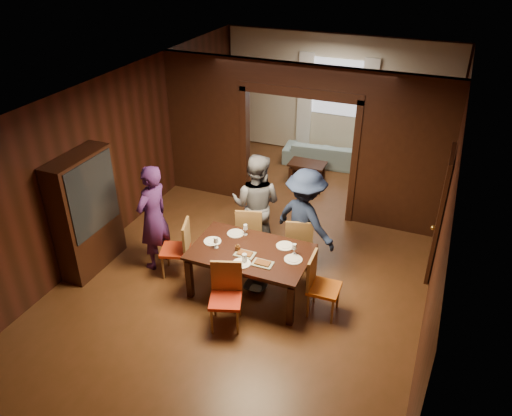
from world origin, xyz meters
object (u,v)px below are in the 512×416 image
at_px(chair_right, 324,286).
at_px(chair_far_r, 299,241).
at_px(person_grey, 256,205).
at_px(sofa, 324,153).
at_px(chair_far_l, 250,230).
at_px(chair_near, 225,298).
at_px(person_purple, 153,218).
at_px(person_navy, 305,220).
at_px(chair_left, 175,248).
at_px(hutch, 86,213).
at_px(dining_table, 251,271).
at_px(coffee_table, 307,171).

relative_size(chair_right, chair_far_r, 1.00).
bearing_deg(chair_far_r, person_grey, -26.68).
bearing_deg(sofa, chair_far_l, 82.43).
relative_size(chair_right, chair_near, 1.00).
height_order(person_purple, chair_far_l, person_purple).
relative_size(person_navy, sofa, 0.95).
height_order(chair_left, chair_near, same).
bearing_deg(person_navy, person_grey, 15.78).
xyz_separation_m(person_purple, person_navy, (2.28, 0.88, -0.02)).
bearing_deg(hutch, chair_right, 4.25).
distance_m(person_grey, dining_table, 1.26).
height_order(person_grey, dining_table, person_grey).
bearing_deg(person_purple, person_navy, 119.61).
height_order(sofa, hutch, hutch).
bearing_deg(person_grey, person_navy, 167.21).
xyz_separation_m(person_navy, chair_near, (-0.58, -1.78, -0.40)).
bearing_deg(coffee_table, chair_near, -86.35).
height_order(person_navy, chair_far_l, person_navy).
height_order(chair_near, hutch, hutch).
bearing_deg(dining_table, hutch, -172.66).
xyz_separation_m(person_grey, chair_far_r, (0.83, -0.17, -0.42)).
bearing_deg(chair_far_l, sofa, -108.86).
relative_size(person_purple, dining_table, 1.02).
distance_m(person_grey, hutch, 2.75).
relative_size(sofa, chair_far_l, 1.92).
height_order(sofa, chair_far_r, chair_far_r).
bearing_deg(chair_far_l, coffee_table, -107.49).
bearing_deg(coffee_table, chair_right, -69.78).
distance_m(coffee_table, chair_far_l, 3.15).
relative_size(chair_left, chair_near, 1.00).
distance_m(sofa, chair_left, 5.15).
xyz_separation_m(person_grey, chair_left, (-0.95, -1.12, -0.42)).
bearing_deg(person_grey, dining_table, 104.10).
relative_size(sofa, chair_left, 1.92).
distance_m(person_grey, chair_left, 1.53).
xyz_separation_m(person_purple, chair_left, (0.42, -0.10, -0.42)).
height_order(person_navy, coffee_table, person_navy).
bearing_deg(sofa, hutch, 60.06).
height_order(sofa, chair_near, chair_near).
relative_size(dining_table, chair_left, 1.83).
bearing_deg(hutch, chair_left, 12.81).
relative_size(coffee_table, chair_far_l, 0.82).
height_order(person_purple, chair_left, person_purple).
relative_size(person_grey, chair_far_r, 1.88).
xyz_separation_m(person_navy, chair_right, (0.63, -1.01, -0.40)).
xyz_separation_m(person_navy, sofa, (-0.78, 4.06, -0.61)).
height_order(chair_left, chair_far_l, same).
relative_size(person_grey, chair_left, 1.88).
height_order(person_purple, person_navy, person_purple).
bearing_deg(chair_right, chair_far_l, 56.59).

